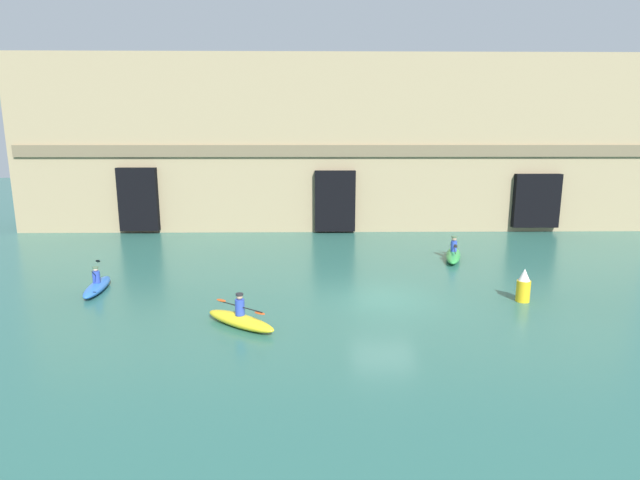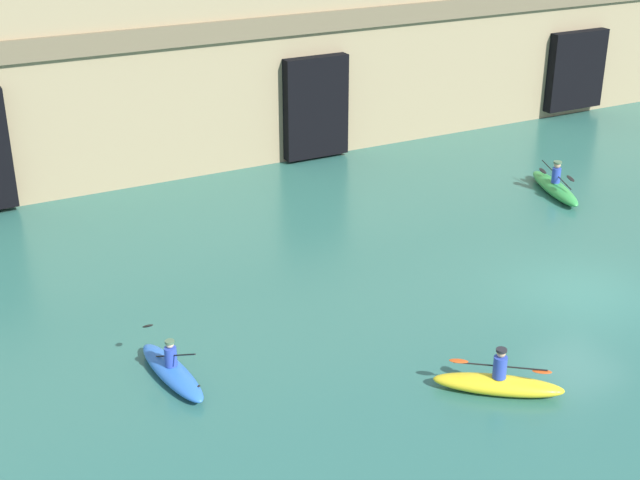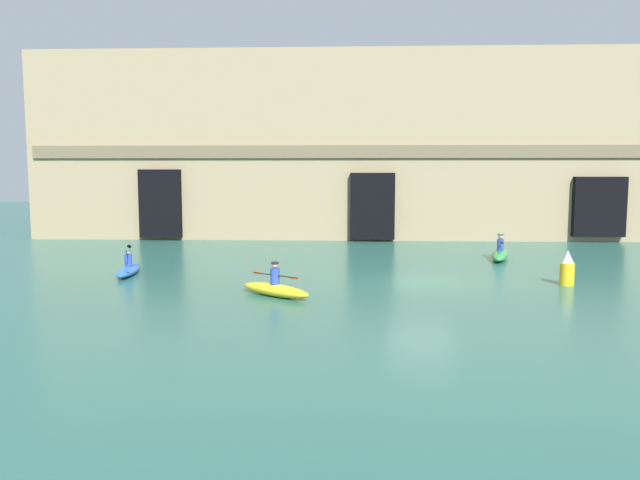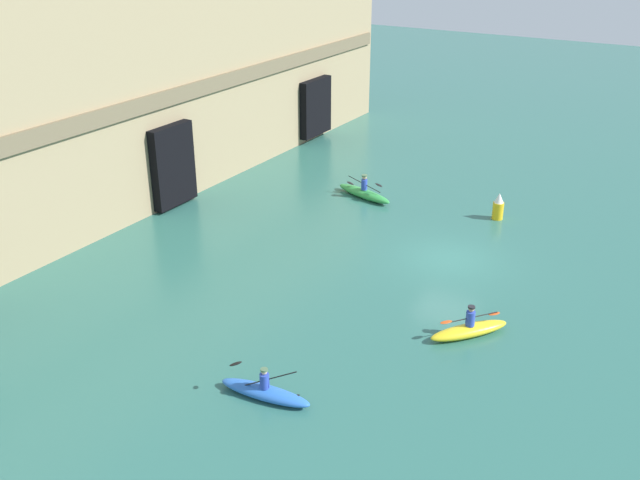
% 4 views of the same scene
% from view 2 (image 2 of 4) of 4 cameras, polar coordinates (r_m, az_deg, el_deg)
% --- Properties ---
extents(ground_plane, '(120.00, 120.00, 0.00)m').
position_cam_2_polar(ground_plane, '(26.06, 16.57, -3.32)').
color(ground_plane, '#2D665B').
extents(cliff_bluff, '(42.13, 6.32, 11.44)m').
position_cam_2_polar(cliff_bluff, '(37.08, -2.49, 15.00)').
color(cliff_bluff, '#9E8966').
rests_on(cliff_bluff, ground).
extents(kayak_blue, '(0.98, 3.02, 1.18)m').
position_cam_2_polar(kayak_blue, '(21.41, -9.46, -8.25)').
color(kayak_blue, blue).
rests_on(kayak_blue, ground).
extents(kayak_green, '(1.67, 3.53, 1.23)m').
position_cam_2_polar(kayak_green, '(33.05, 14.80, 3.29)').
color(kayak_green, green).
rests_on(kayak_green, ground).
extents(kayak_yellow, '(2.76, 2.35, 1.17)m').
position_cam_2_polar(kayak_yellow, '(21.02, 11.35, -8.98)').
color(kayak_yellow, yellow).
rests_on(kayak_yellow, ground).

